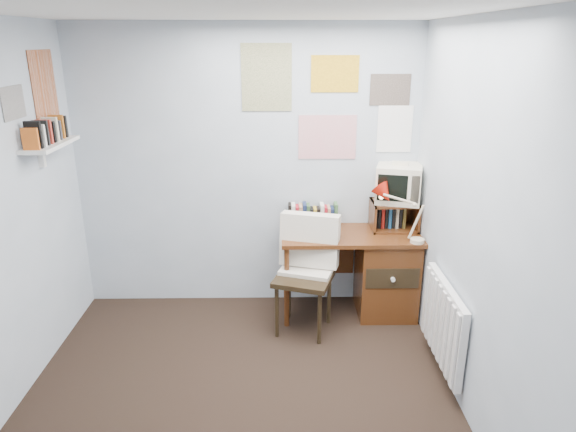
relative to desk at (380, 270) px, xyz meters
name	(u,v)px	position (x,y,z in m)	size (l,w,h in m)	color
ground	(236,428)	(-1.17, -1.48, -0.41)	(3.50, 3.50, 0.00)	black
back_wall	(247,171)	(-1.17, 0.27, 0.84)	(3.00, 0.02, 2.50)	silver
right_wall	(495,245)	(0.33, -1.48, 0.84)	(0.02, 3.50, 2.50)	silver
ceiling	(219,7)	(-1.17, -1.48, 2.09)	(3.00, 3.50, 0.02)	white
desk	(380,270)	(0.00, 0.00, 0.00)	(1.20, 0.55, 0.76)	#562C13
desk_chair	(304,278)	(-0.69, -0.30, 0.07)	(0.49, 0.47, 0.96)	black
desk_lamp	(419,218)	(0.25, -0.22, 0.57)	(0.30, 0.25, 0.42)	red
tv_riser	(394,215)	(0.12, 0.11, 0.48)	(0.40, 0.30, 0.25)	#562C13
crt_tv	(399,182)	(0.15, 0.13, 0.78)	(0.37, 0.34, 0.35)	beige
book_row	(322,215)	(-0.51, 0.18, 0.46)	(0.60, 0.14, 0.22)	#562C13
radiator	(444,323)	(0.29, -0.93, 0.01)	(0.09, 0.80, 0.60)	white
wall_shelf	(51,144)	(-2.57, -0.38, 1.21)	(0.20, 0.62, 0.24)	white
posters_back	(328,102)	(-0.47, 0.26, 1.44)	(1.20, 0.01, 0.90)	white
posters_left	(29,92)	(-2.67, -0.38, 1.59)	(0.01, 0.70, 0.60)	white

